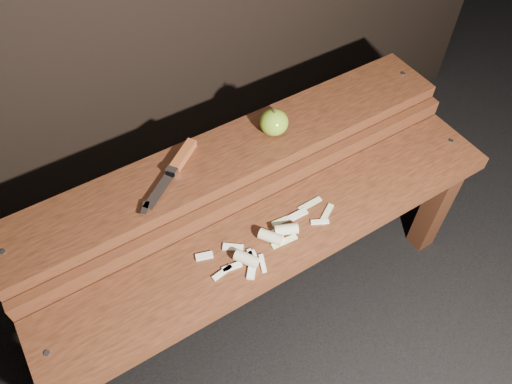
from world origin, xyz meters
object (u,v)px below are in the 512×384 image
bench_front_tier (282,249)px  knife (177,164)px  bench_rear_tier (235,174)px  apple (274,122)px

bench_front_tier → knife: (-0.14, 0.25, 0.16)m
bench_front_tier → knife: bearing=119.0°
bench_rear_tier → knife: knife is taller
bench_front_tier → apple: bearing=62.4°
knife → apple: bearing=-4.7°
bench_rear_tier → knife: bearing=169.7°
bench_rear_tier → knife: 0.17m
bench_front_tier → bench_rear_tier: size_ratio=1.00×
bench_front_tier → knife: size_ratio=5.78×
bench_rear_tier → apple: bearing=2.0°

